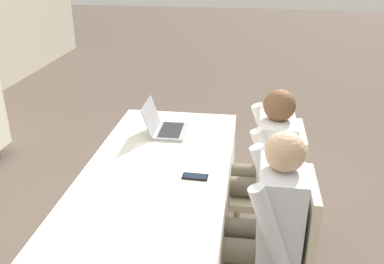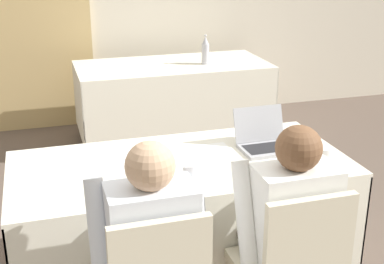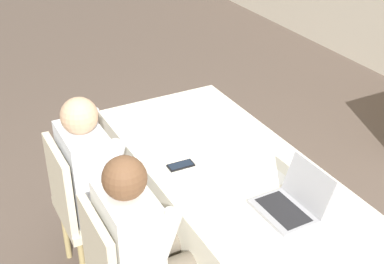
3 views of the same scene
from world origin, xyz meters
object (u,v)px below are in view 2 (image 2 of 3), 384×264
cell_phone (179,182)px  laptop (265,141)px  water_bottle (205,51)px  person_checkered_shirt (149,246)px  person_white_shirt (285,224)px

cell_phone → laptop: bearing=28.2°
water_bottle → person_checkered_shirt: bearing=-112.5°
laptop → cell_phone: size_ratio=2.08×
laptop → cell_phone: 0.67m
laptop → water_bottle: size_ratio=1.11×
person_checkered_shirt → person_white_shirt: size_ratio=1.00×
laptop → person_checkered_shirt: person_checkered_shirt is taller
water_bottle → person_white_shirt: person_white_shirt is taller
person_checkered_shirt → laptop: bearing=-140.7°
water_bottle → person_checkered_shirt: person_checkered_shirt is taller
cell_phone → person_white_shirt: (0.40, -0.39, -0.09)m
cell_phone → person_checkered_shirt: 0.47m
person_checkered_shirt → person_white_shirt: same height
laptop → person_white_shirt: 0.73m
person_white_shirt → laptop: bearing=-106.4°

